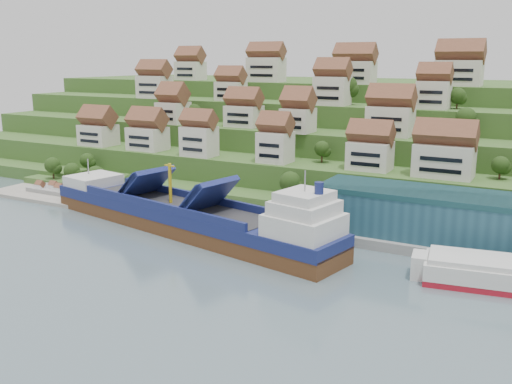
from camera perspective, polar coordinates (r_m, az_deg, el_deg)
The scene contains 11 objects.
ground at distance 131.42m, azimuth -4.82°, elevation -4.39°, with size 300.00×300.00×0.00m, color slate.
quay at distance 134.79m, azimuth 5.86°, elevation -3.47°, with size 180.00×14.00×2.20m, color gray.
pebble_beach at distance 176.87m, azimuth -18.53°, elevation -0.26°, with size 45.00×20.00×1.00m, color gray.
hillside at distance 221.07m, azimuth 10.07°, elevation 5.49°, with size 260.00×128.00×31.00m.
hillside_village at distance 179.14m, azimuth 6.98°, elevation 8.28°, with size 153.78×63.96×28.92m.
hillside_trees at distance 173.79m, azimuth -0.29°, elevation 5.96°, with size 131.33×61.90×31.54m.
warehouse at distance 126.82m, azimuth 19.74°, elevation -2.41°, with size 60.00×15.00×10.00m, color #234D5F.
flagpole at distance 129.52m, azimuth 4.29°, elevation -1.48°, with size 1.28×0.16×8.00m.
beach_huts at distance 177.16m, azimuth -19.31°, elevation 0.23°, with size 14.40×3.70×2.20m.
cargo_ship at distance 133.15m, azimuth -6.57°, elevation -2.62°, with size 85.03×29.62×18.73m.
second_ship at distance 111.23m, azimuth 24.03°, elevation -7.54°, with size 29.01×14.41×8.05m.
Camera 1 is at (69.31, -104.34, 39.74)m, focal length 40.00 mm.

